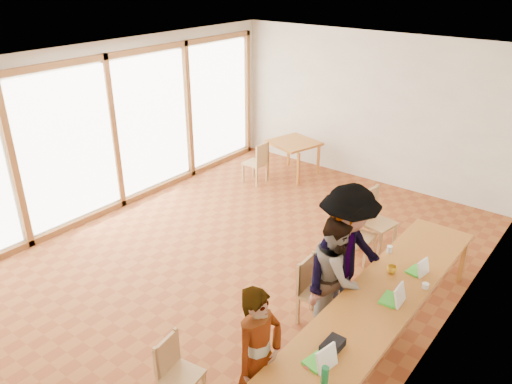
% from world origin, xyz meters
% --- Properties ---
extents(ground, '(8.00, 8.00, 0.00)m').
position_xyz_m(ground, '(0.00, 0.00, 0.00)').
color(ground, brown).
rests_on(ground, ground).
extents(wall_back, '(6.00, 0.10, 3.00)m').
position_xyz_m(wall_back, '(0.00, 4.00, 1.50)').
color(wall_back, beige).
rests_on(wall_back, ground).
extents(wall_right, '(0.10, 8.00, 3.00)m').
position_xyz_m(wall_right, '(3.00, 0.00, 1.50)').
color(wall_right, beige).
rests_on(wall_right, ground).
extents(window_wall, '(0.10, 8.00, 3.00)m').
position_xyz_m(window_wall, '(-2.96, 0.00, 1.50)').
color(window_wall, white).
rests_on(window_wall, ground).
extents(ceiling, '(6.00, 8.00, 0.04)m').
position_xyz_m(ceiling, '(0.00, 0.00, 3.02)').
color(ceiling, white).
rests_on(ceiling, wall_back).
extents(communal_table, '(0.80, 4.00, 0.75)m').
position_xyz_m(communal_table, '(2.50, -0.50, 0.70)').
color(communal_table, '#B56828').
rests_on(communal_table, ground).
extents(side_table, '(0.90, 0.90, 0.75)m').
position_xyz_m(side_table, '(-1.26, 3.20, 0.67)').
color(side_table, '#B56828').
rests_on(side_table, ground).
extents(chair_near, '(0.42, 0.42, 0.43)m').
position_xyz_m(chair_near, '(1.21, -2.58, 0.49)').
color(chair_near, tan).
rests_on(chair_near, ground).
extents(chair_mid, '(0.43, 0.43, 0.47)m').
position_xyz_m(chair_mid, '(1.59, -0.59, 0.54)').
color(chair_mid, tan).
rests_on(chair_mid, ground).
extents(chair_far, '(0.40, 0.40, 0.44)m').
position_xyz_m(chair_far, '(1.33, 1.07, 0.50)').
color(chair_far, tan).
rests_on(chair_far, ground).
extents(chair_empty, '(0.54, 0.54, 0.54)m').
position_xyz_m(chair_empty, '(1.40, 1.48, 0.62)').
color(chair_empty, tan).
rests_on(chair_empty, ground).
extents(chair_spare, '(0.42, 0.42, 0.47)m').
position_xyz_m(chair_spare, '(-1.57, 2.41, 0.54)').
color(chair_spare, tan).
rests_on(chair_spare, ground).
extents(person_near, '(0.43, 0.60, 1.54)m').
position_xyz_m(person_near, '(2.01, -2.20, 0.77)').
color(person_near, gray).
rests_on(person_near, ground).
extents(person_mid, '(0.86, 0.95, 1.58)m').
position_xyz_m(person_mid, '(1.92, -0.58, 0.79)').
color(person_mid, gray).
rests_on(person_mid, ground).
extents(person_far, '(0.94, 1.35, 1.91)m').
position_xyz_m(person_far, '(1.94, -0.42, 0.96)').
color(person_far, gray).
rests_on(person_far, ground).
extents(laptop_near, '(0.28, 0.30, 0.23)m').
position_xyz_m(laptop_near, '(2.52, -1.89, 0.81)').
color(laptop_near, '#41D934').
rests_on(laptop_near, communal_table).
extents(laptop_mid, '(0.24, 0.28, 0.22)m').
position_xyz_m(laptop_mid, '(2.66, -0.57, 0.81)').
color(laptop_mid, '#41D934').
rests_on(laptop_mid, communal_table).
extents(laptop_far, '(0.24, 0.26, 0.20)m').
position_xyz_m(laptop_far, '(2.65, 0.14, 0.80)').
color(laptop_far, '#41D934').
rests_on(laptop_far, communal_table).
extents(yellow_mug, '(0.13, 0.13, 0.09)m').
position_xyz_m(yellow_mug, '(2.39, -0.06, 0.80)').
color(yellow_mug, gold).
rests_on(yellow_mug, communal_table).
extents(green_bottle, '(0.07, 0.07, 0.28)m').
position_xyz_m(green_bottle, '(2.70, -2.16, 0.89)').
color(green_bottle, '#0F6933').
rests_on(green_bottle, communal_table).
extents(clear_glass, '(0.07, 0.07, 0.09)m').
position_xyz_m(clear_glass, '(2.17, 0.37, 0.80)').
color(clear_glass, silver).
rests_on(clear_glass, communal_table).
extents(condiment_cup, '(0.08, 0.08, 0.06)m').
position_xyz_m(condiment_cup, '(2.83, -0.11, 0.78)').
color(condiment_cup, white).
rests_on(condiment_cup, communal_table).
extents(pink_phone, '(0.05, 0.10, 0.01)m').
position_xyz_m(pink_phone, '(2.43, -1.97, 0.76)').
color(pink_phone, '#F84C65').
rests_on(pink_phone, communal_table).
extents(black_pouch, '(0.16, 0.26, 0.09)m').
position_xyz_m(black_pouch, '(2.49, -1.65, 0.80)').
color(black_pouch, black).
rests_on(black_pouch, communal_table).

